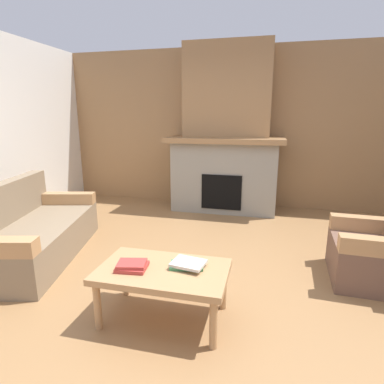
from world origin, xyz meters
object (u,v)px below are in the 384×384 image
armchair (380,253)px  coffee_table (163,275)px  couch (31,233)px  fireplace (226,141)px

armchair → coffee_table: bearing=-150.6°
couch → armchair: same height
couch → armchair: 3.66m
armchair → coffee_table: (-1.84, -1.04, 0.08)m
fireplace → couch: bearing=-127.3°
armchair → fireplace: bearing=130.4°
couch → armchair: bearing=5.1°
fireplace → armchair: (1.79, -2.11, -0.87)m
fireplace → armchair: fireplace is taller
coffee_table → couch: bearing=158.6°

